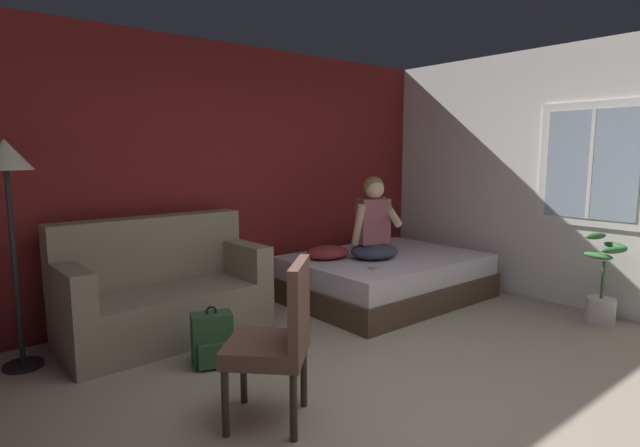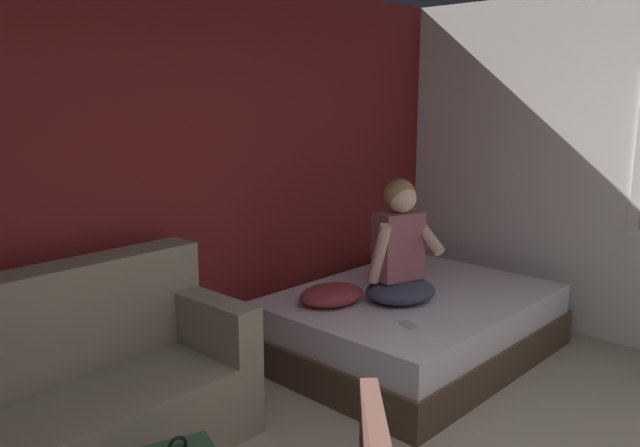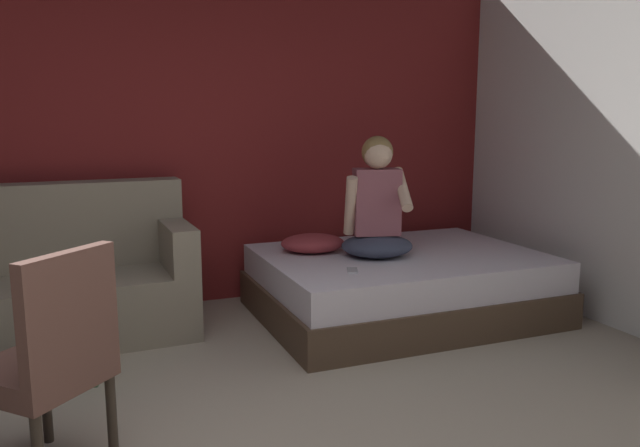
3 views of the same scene
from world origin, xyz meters
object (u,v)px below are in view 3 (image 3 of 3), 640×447
(backpack, at_px, (72,350))
(bed, at_px, (400,284))
(person_seated, at_px, (377,208))
(throw_pillow, at_px, (313,243))
(cell_phone, at_px, (352,270))
(side_chair, at_px, (49,357))
(couch, at_px, (62,281))

(backpack, bearing_deg, bed, 9.60)
(person_seated, distance_m, throw_pillow, 0.56)
(backpack, relative_size, cell_phone, 3.18)
(side_chair, relative_size, person_seated, 1.12)
(cell_phone, bearing_deg, person_seated, -113.61)
(bed, relative_size, backpack, 4.55)
(couch, distance_m, throw_pillow, 1.78)
(side_chair, bearing_deg, bed, 29.90)
(side_chair, relative_size, backpack, 2.14)
(couch, xyz_separation_m, cell_phone, (1.80, -0.79, 0.09))
(person_seated, bearing_deg, backpack, -169.92)
(couch, height_order, side_chair, couch)
(couch, bearing_deg, side_chair, -90.77)
(couch, relative_size, person_seated, 1.97)
(side_chair, xyz_separation_m, throw_pillow, (1.79, 1.65, 0.02))
(couch, xyz_separation_m, person_seated, (2.15, -0.44, 0.44))
(couch, bearing_deg, cell_phone, -23.71)
(backpack, distance_m, cell_phone, 1.77)
(couch, distance_m, side_chair, 1.80)
(backpack, relative_size, throw_pillow, 0.95)
(person_seated, distance_m, backpack, 2.23)
(side_chair, distance_m, throw_pillow, 2.43)
(backpack, bearing_deg, couch, 93.45)
(bed, bearing_deg, person_seated, -175.10)
(side_chair, relative_size, throw_pillow, 2.04)
(side_chair, distance_m, backpack, 1.04)
(couch, relative_size, backpack, 3.76)
(cell_phone, bearing_deg, backpack, 22.64)
(bed, bearing_deg, cell_phone, -147.24)
(couch, height_order, backpack, couch)
(bed, relative_size, side_chair, 2.13)
(bed, distance_m, side_chair, 2.77)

